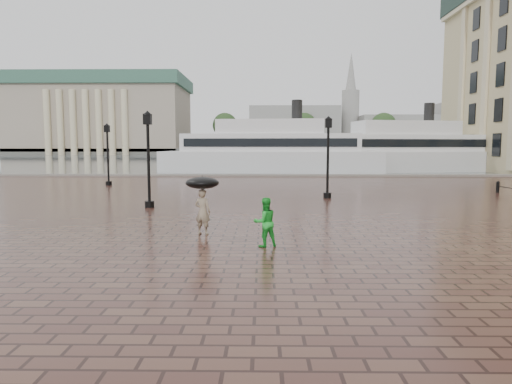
# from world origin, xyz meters

# --- Properties ---
(ground) EXTENTS (300.00, 300.00, 0.00)m
(ground) POSITION_xyz_m (0.00, 0.00, 0.00)
(ground) COLOR #3C211B
(ground) RESTS_ON ground
(harbour_water) EXTENTS (240.00, 240.00, 0.00)m
(harbour_water) POSITION_xyz_m (0.00, 92.00, 0.00)
(harbour_water) COLOR #4B575C
(harbour_water) RESTS_ON ground
(quay_edge) EXTENTS (80.00, 0.60, 0.30)m
(quay_edge) POSITION_xyz_m (0.00, 32.00, 0.00)
(quay_edge) COLOR slate
(quay_edge) RESTS_ON ground
(far_shore) EXTENTS (300.00, 60.00, 2.00)m
(far_shore) POSITION_xyz_m (0.00, 160.00, 1.00)
(far_shore) COLOR #4C4C47
(far_shore) RESTS_ON ground
(museum) EXTENTS (57.00, 32.50, 26.00)m
(museum) POSITION_xyz_m (-55.00, 144.61, 13.91)
(museum) COLOR gray
(museum) RESTS_ON ground
(distant_skyline) EXTENTS (102.50, 22.00, 33.00)m
(distant_skyline) POSITION_xyz_m (48.14, 150.00, 9.45)
(distant_skyline) COLOR gray
(distant_skyline) RESTS_ON ground
(far_trees) EXTENTS (188.00, 8.00, 13.50)m
(far_trees) POSITION_xyz_m (0.00, 138.00, 9.42)
(far_trees) COLOR #2D2119
(far_trees) RESTS_ON ground
(street_lamps) EXTENTS (15.44, 12.44, 4.40)m
(street_lamps) POSITION_xyz_m (-5.00, 15.33, 2.33)
(street_lamps) COLOR black
(street_lamps) RESTS_ON ground
(adult_pedestrian) EXTENTS (0.64, 0.53, 1.51)m
(adult_pedestrian) POSITION_xyz_m (-2.60, 3.43, 0.76)
(adult_pedestrian) COLOR gray
(adult_pedestrian) RESTS_ON ground
(child_pedestrian) EXTENTS (0.85, 0.76, 1.43)m
(child_pedestrian) POSITION_xyz_m (-0.56, 1.64, 0.72)
(child_pedestrian) COLOR green
(child_pedestrian) RESTS_ON ground
(ferry_near) EXTENTS (24.23, 7.85, 7.81)m
(ferry_near) POSITION_xyz_m (0.26, 38.71, 2.35)
(ferry_near) COLOR silver
(ferry_near) RESTS_ON ground
(ferry_far) EXTENTS (24.05, 9.79, 7.68)m
(ferry_far) POSITION_xyz_m (15.41, 40.34, 2.31)
(ferry_far) COLOR silver
(ferry_far) RESTS_ON ground
(umbrella) EXTENTS (1.10, 1.10, 1.09)m
(umbrella) POSITION_xyz_m (-2.60, 3.43, 1.71)
(umbrella) COLOR black
(umbrella) RESTS_ON ground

